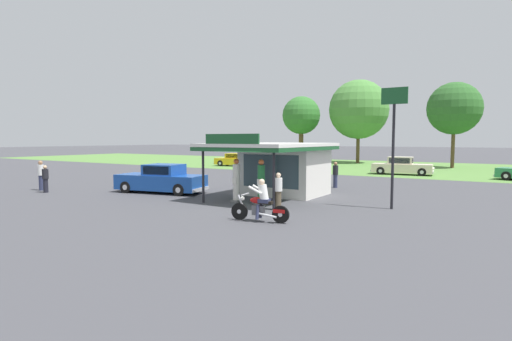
% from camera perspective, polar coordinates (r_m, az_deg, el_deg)
% --- Properties ---
extents(ground_plane, '(300.00, 300.00, 0.00)m').
position_cam_1_polar(ground_plane, '(17.87, -2.68, -5.29)').
color(ground_plane, '#424247').
extents(grass_verge_strip, '(120.00, 24.00, 0.01)m').
position_cam_1_polar(grass_verge_strip, '(45.65, 19.47, 0.42)').
color(grass_verge_strip, '#56843D').
rests_on(grass_verge_strip, ground).
extents(service_station_kiosk, '(4.77, 6.87, 3.25)m').
position_cam_1_polar(service_station_kiosk, '(21.69, 3.61, 0.81)').
color(service_station_kiosk, silver).
rests_on(service_station_kiosk, ground).
extents(gas_pump_nearside, '(0.44, 0.44, 2.09)m').
position_cam_1_polar(gas_pump_nearside, '(19.40, -2.79, -1.65)').
color(gas_pump_nearside, slate).
rests_on(gas_pump_nearside, ground).
extents(gas_pump_offside, '(0.44, 0.44, 2.10)m').
position_cam_1_polar(gas_pump_offside, '(18.63, 0.75, -1.89)').
color(gas_pump_offside, slate).
rests_on(gas_pump_offside, ground).
extents(motorcycle_with_rider, '(2.25, 0.73, 1.58)m').
position_cam_1_polar(motorcycle_with_rider, '(14.80, 0.66, -4.75)').
color(motorcycle_with_rider, black).
rests_on(motorcycle_with_rider, ground).
extents(featured_classic_sedan, '(5.47, 2.82, 1.61)m').
position_cam_1_polar(featured_classic_sedan, '(23.39, -13.25, -1.30)').
color(featured_classic_sedan, '#19479E').
rests_on(featured_classic_sedan, ground).
extents(parked_car_back_row_left, '(5.27, 2.60, 1.43)m').
position_cam_1_polar(parked_car_back_row_left, '(45.16, -2.73, 1.44)').
color(parked_car_back_row_left, gold).
rests_on(parked_car_back_row_left, ground).
extents(parked_car_back_row_far_left, '(5.15, 2.30, 1.52)m').
position_cam_1_polar(parked_car_back_row_far_left, '(36.48, 19.89, 0.52)').
color(parked_car_back_row_far_left, beige).
rests_on(parked_car_back_row_far_left, ground).
extents(parked_car_back_row_centre, '(5.59, 2.73, 1.53)m').
position_cam_1_polar(parked_car_back_row_centre, '(38.76, 4.96, 1.01)').
color(parked_car_back_row_centre, beige).
rests_on(parked_car_back_row_centre, ground).
extents(bystander_chatting_near_pumps, '(0.34, 0.34, 1.60)m').
position_cam_1_polar(bystander_chatting_near_pumps, '(17.24, 3.17, -2.83)').
color(bystander_chatting_near_pumps, brown).
rests_on(bystander_chatting_near_pumps, ground).
extents(bystander_strolling_foreground, '(0.34, 0.34, 1.61)m').
position_cam_1_polar(bystander_strolling_foreground, '(25.55, 11.16, -0.51)').
color(bystander_strolling_foreground, '#2D3351').
rests_on(bystander_strolling_foreground, ground).
extents(bystander_leaning_by_kiosk, '(0.34, 0.34, 1.76)m').
position_cam_1_polar(bystander_leaning_by_kiosk, '(26.93, -28.12, -0.51)').
color(bystander_leaning_by_kiosk, '#2D3351').
rests_on(bystander_leaning_by_kiosk, ground).
extents(bystander_admiring_sedan, '(0.34, 0.34, 1.55)m').
position_cam_1_polar(bystander_admiring_sedan, '(25.72, -27.61, -0.99)').
color(bystander_admiring_sedan, black).
rests_on(bystander_admiring_sedan, ground).
extents(tree_oak_far_right, '(5.44, 5.44, 8.92)m').
position_cam_1_polar(tree_oak_far_right, '(47.17, 26.31, 7.73)').
color(tree_oak_far_right, brown).
rests_on(tree_oak_far_right, ground).
extents(tree_oak_right, '(7.40, 7.40, 10.43)m').
position_cam_1_polar(tree_oak_right, '(52.85, 14.35, 8.19)').
color(tree_oak_right, brown).
rests_on(tree_oak_right, ground).
extents(tree_oak_far_left, '(4.89, 4.89, 8.55)m').
position_cam_1_polar(tree_oak_far_left, '(53.13, 6.42, 7.71)').
color(tree_oak_far_left, brown).
rests_on(tree_oak_far_left, ground).
extents(roadside_pole_sign, '(1.10, 0.12, 5.21)m').
position_cam_1_polar(roadside_pole_sign, '(18.27, 18.88, 5.78)').
color(roadside_pole_sign, black).
rests_on(roadside_pole_sign, ground).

